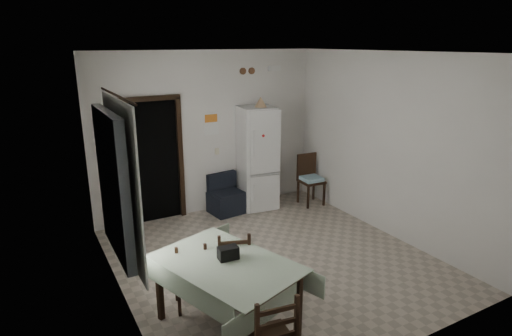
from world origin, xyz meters
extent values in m
plane|color=#A59786|center=(0.00, 0.00, 0.00)|extent=(4.50, 4.50, 0.00)
cube|color=black|center=(-1.05, 2.46, 1.05)|extent=(0.90, 0.45, 2.10)
cube|color=black|center=(-1.54, 2.22, 1.05)|extent=(0.08, 0.10, 2.18)
cube|color=black|center=(-0.56, 2.22, 1.05)|extent=(0.08, 0.10, 2.18)
cube|color=black|center=(-1.05, 2.22, 2.14)|extent=(1.06, 0.10, 0.08)
cube|color=silver|center=(-2.15, -0.20, 1.55)|extent=(0.10, 1.20, 1.60)
cube|color=white|center=(-2.04, -0.20, 1.55)|extent=(0.02, 1.45, 1.85)
cylinder|color=black|center=(-2.03, -0.20, 2.50)|extent=(0.02, 1.60, 0.02)
cube|color=white|center=(0.05, 2.24, 1.62)|extent=(0.28, 0.02, 0.40)
cube|color=orange|center=(0.05, 2.23, 1.72)|extent=(0.24, 0.01, 0.14)
cube|color=beige|center=(0.15, 2.24, 1.10)|extent=(0.08, 0.02, 0.12)
cylinder|color=brown|center=(0.70, 2.23, 2.52)|extent=(0.12, 0.03, 0.12)
cylinder|color=brown|center=(0.88, 2.23, 2.52)|extent=(0.12, 0.03, 0.12)
cube|color=white|center=(1.35, 2.21, 2.55)|extent=(0.25, 0.07, 0.09)
cone|color=tan|center=(0.85, 1.85, 2.00)|extent=(0.24, 0.24, 0.18)
cube|color=black|center=(-1.19, -1.02, 0.87)|extent=(0.22, 0.15, 0.14)
camera|label=1|loc=(-2.93, -4.74, 3.02)|focal=30.00mm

